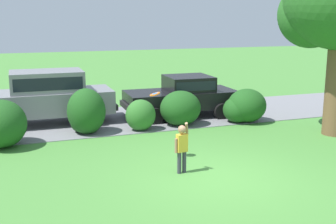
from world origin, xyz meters
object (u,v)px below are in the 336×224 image
parked_sedan (183,95)px  child_thrower (182,145)px  frisbee (155,94)px  parked_suv (48,94)px

parked_sedan → child_thrower: parked_sedan is taller
frisbee → child_thrower: bearing=-74.8°
child_thrower → parked_suv: bearing=113.1°
parked_suv → frisbee: size_ratio=16.69×
parked_sedan → parked_suv: parked_suv is taller
parked_sedan → frisbee: (-2.64, -4.67, 0.96)m
parked_sedan → child_thrower: size_ratio=3.45×
parked_suv → frisbee: bearing=-65.2°
parked_sedan → parked_suv: size_ratio=0.94×
child_thrower → frisbee: bearing=105.2°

